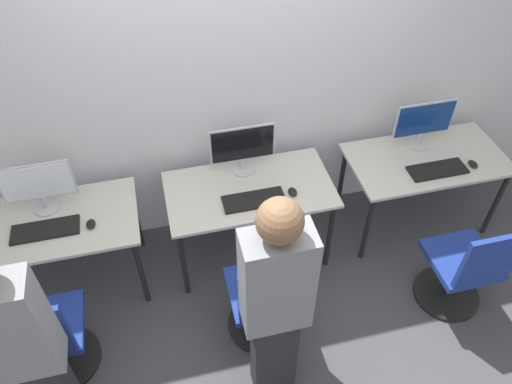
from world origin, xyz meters
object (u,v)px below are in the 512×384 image
Objects in this scene: monitor_center at (243,147)px; mouse_center at (293,192)px; mouse_left at (91,224)px; keyboard_right at (437,170)px; monitor_right at (424,122)px; office_chair_right at (463,271)px; person_center at (276,303)px; office_chair_center at (264,302)px; keyboard_left at (45,230)px; monitor_left at (38,185)px; keyboard_center at (254,200)px; mouse_right at (473,164)px; person_left at (23,350)px; office_chair_left at (50,340)px.

monitor_center reaches higher than mouse_center.
mouse_left is 0.21× the size of keyboard_right.
monitor_right is at bearing 14.70° from mouse_center.
office_chair_right is at bearing -33.76° from mouse_center.
person_center reaches higher than monitor_right.
monitor_center is at bearing 85.24° from office_chair_center.
mouse_center is (1.68, -0.05, 0.01)m from keyboard_left.
keyboard_center is at bearing -11.24° from monitor_left.
mouse_right is (1.40, -0.04, 0.00)m from mouse_center.
monitor_left reaches higher than mouse_right.
office_chair_center is at bearing 13.44° from person_left.
monitor_center is at bearing 165.64° from keyboard_right.
mouse_center is 1.30m from office_chair_right.
person_center is at bearing -147.87° from keyboard_right.
office_chair_left is at bearing -148.27° from monitor_center.
office_chair_center is 1.62m from keyboard_right.
mouse_left is at bearing -164.73° from monitor_center.
monitor_left is at bearing 174.29° from mouse_right.
monitor_center reaches higher than keyboard_right.
keyboard_left is 4.84× the size of mouse_left.
mouse_right is at bearing -49.09° from monitor_right.
keyboard_center is (1.44, 0.55, 0.35)m from office_chair_left.
mouse_left is at bearing 148.10° from office_chair_center.
monitor_left is 3.10m from mouse_right.
keyboard_right is (2.79, -0.30, -0.20)m from monitor_left.
person_center is 1.88× the size of office_chair_right.
office_chair_left is 1.58m from keyboard_center.
monitor_left is at bearing 89.85° from person_left.
monitor_right reaches higher than keyboard_left.
person_center is at bearing -2.26° from person_left.
mouse_right is (1.80, 0.94, -0.20)m from person_center.
keyboard_left is at bearing 178.17° from mouse_center.
office_chair_left is (-0.04, -0.83, -0.55)m from monitor_left.
keyboard_center is at bearing -2.50° from keyboard_left.
mouse_center is (0.28, 0.01, 0.01)m from keyboard_center.
person_left is 1.28m from person_center.
office_chair_left is at bearing -163.29° from monitor_right.
mouse_left is 0.05× the size of person_left.
person_center reaches higher than keyboard_left.
office_chair_center is at bearing -31.90° from mouse_left.
monitor_left is 0.28× the size of person_left.
mouse_left is 0.05× the size of person_center.
monitor_right is at bearing 90.00° from keyboard_right.
office_chair_center is 1.88m from mouse_right.
keyboard_center is at bearing -1.87° from mouse_left.
mouse_right is at bearing 18.01° from office_chair_center.
mouse_right is 0.83m from office_chair_right.
mouse_center is 0.19× the size of monitor_right.
mouse_left is 2.52m from monitor_right.
keyboard_left is at bearing 177.50° from keyboard_center.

